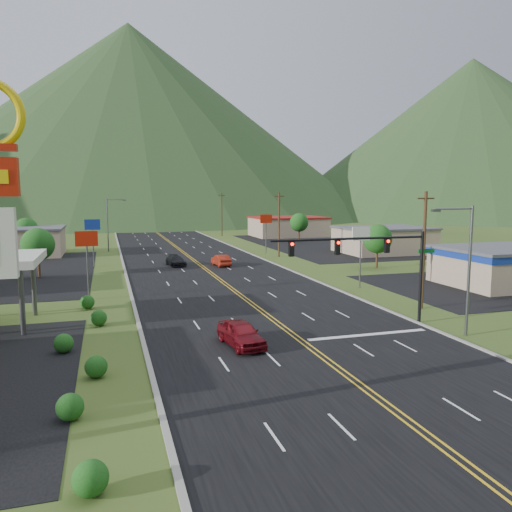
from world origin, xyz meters
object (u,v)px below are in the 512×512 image
object	(u,v)px
streetlight_west	(109,221)
car_red_far	(221,260)
streetlight_east	(466,262)
traffic_signal	(374,255)
car_dark_mid	(176,261)
car_red_near	(241,334)

from	to	relation	value
streetlight_west	car_red_far	world-z (taller)	streetlight_west
streetlight_east	streetlight_west	size ratio (longest dim) A/B	1.00
traffic_signal	car_dark_mid	distance (m)	37.25
traffic_signal	car_red_near	distance (m)	11.69
car_red_near	car_dark_mid	distance (m)	37.53
traffic_signal	car_red_far	size ratio (longest dim) A/B	2.84
streetlight_west	car_dark_mid	distance (m)	22.47
streetlight_east	traffic_signal	bearing A→B (deg)	139.61
streetlight_east	car_red_far	distance (m)	38.91
traffic_signal	streetlight_east	world-z (taller)	streetlight_east
streetlight_west	car_red_far	bearing A→B (deg)	-57.39
car_dark_mid	car_red_far	distance (m)	6.21
car_red_near	car_red_far	bearing A→B (deg)	71.51
car_red_near	car_red_far	size ratio (longest dim) A/B	1.04
streetlight_west	car_red_near	distance (m)	58.54
car_red_far	streetlight_west	bearing A→B (deg)	-61.79
car_red_far	car_dark_mid	bearing A→B (deg)	-22.67
streetlight_east	car_red_near	distance (m)	16.06
car_dark_mid	streetlight_east	bearing A→B (deg)	-79.19
streetlight_west	car_red_far	xyz separation A→B (m)	(14.27, -22.31, -4.42)
car_red_near	car_dark_mid	size ratio (longest dim) A/B	1.02
streetlight_east	streetlight_west	bearing A→B (deg)	110.86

